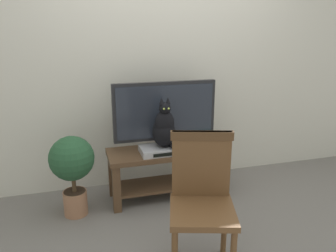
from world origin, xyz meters
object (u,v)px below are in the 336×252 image
media_box (164,149)px  book_stack (206,139)px  potted_plant (72,165)px  tv_stand (167,164)px  cat (164,128)px  tv (165,113)px  wooden_chair (202,193)px

media_box → book_stack: 0.45m
book_stack → potted_plant: 1.28m
tv_stand → book_stack: (0.40, 0.01, 0.21)m
media_box → cat: 0.21m
tv → media_box: (-0.04, -0.11, -0.32)m
tv → wooden_chair: (-0.04, -1.06, -0.29)m
wooden_chair → potted_plant: wooden_chair is taller
tv_stand → cat: size_ratio=2.39×
wooden_chair → book_stack: wooden_chair is taller
tv_stand → book_stack: size_ratio=4.43×
media_box → book_stack: (0.44, 0.07, 0.03)m
cat → book_stack: bearing=10.2°
wooden_chair → tv_stand: bearing=87.7°
tv_stand → tv: (0.00, 0.05, 0.50)m
tv_stand → cat: cat is taller
potted_plant → book_stack: bearing=5.1°
book_stack → cat: bearing=-169.8°
book_stack → potted_plant: size_ratio=0.35×
wooden_chair → potted_plant: bearing=132.7°
media_box → wooden_chair: (0.00, -0.94, 0.03)m
potted_plant → tv: bearing=10.3°
potted_plant → wooden_chair: bearing=-47.3°
wooden_chair → potted_plant: 1.22m
tv → book_stack: 0.49m
media_box → cat: cat is taller
media_box → wooden_chair: size_ratio=0.47×
media_box → potted_plant: 0.83m
tv → wooden_chair: 1.09m
cat → potted_plant: (-0.83, -0.03, -0.25)m
tv_stand → book_stack: bearing=1.3°
tv → tv_stand: bearing=-90.0°
media_box → potted_plant: size_ratio=0.61×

